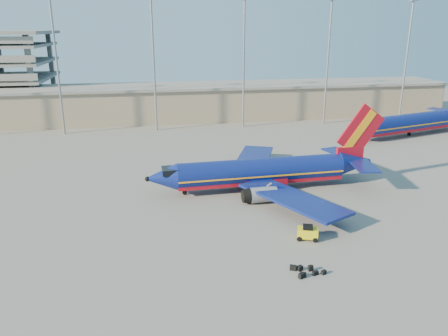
{
  "coord_description": "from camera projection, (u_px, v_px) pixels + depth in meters",
  "views": [
    {
      "loc": [
        -7.36,
        -52.04,
        22.01
      ],
      "look_at": [
        2.69,
        3.17,
        4.0
      ],
      "focal_mm": 35.0,
      "sensor_mm": 36.0,
      "label": 1
    }
  ],
  "objects": [
    {
      "name": "ground",
      "position": [
        208.0,
        206.0,
        56.73
      ],
      "size": [
        220.0,
        220.0,
        0.0
      ],
      "primitive_type": "plane",
      "color": "slate",
      "rests_on": "ground"
    },
    {
      "name": "light_mast_row",
      "position": [
        199.0,
        50.0,
        95.3
      ],
      "size": [
        101.6,
        1.6,
        28.65
      ],
      "color": "gray",
      "rests_on": "ground"
    },
    {
      "name": "baggage_tug",
      "position": [
        308.0,
        232.0,
        47.44
      ],
      "size": [
        2.57,
        2.04,
        1.61
      ],
      "rotation": [
        0.0,
        0.0,
        -0.35
      ],
      "color": "gold",
      "rests_on": "ground"
    },
    {
      "name": "aircraft_main",
      "position": [
        266.0,
        172.0,
        62.15
      ],
      "size": [
        34.82,
        33.48,
        11.79
      ],
      "rotation": [
        0.0,
        0.0,
        0.04
      ],
      "color": "navy",
      "rests_on": "ground"
    },
    {
      "name": "luggage_pile",
      "position": [
        305.0,
        271.0,
        41.0
      ],
      "size": [
        3.25,
        2.02,
        0.55
      ],
      "color": "black",
      "rests_on": "ground"
    },
    {
      "name": "terminal_building",
      "position": [
        214.0,
        101.0,
        111.44
      ],
      "size": [
        122.0,
        16.0,
        8.5
      ],
      "color": "gray",
      "rests_on": "ground"
    },
    {
      "name": "aircraft_second",
      "position": [
        414.0,
        122.0,
        93.49
      ],
      "size": [
        35.65,
        17.73,
        12.38
      ],
      "rotation": [
        0.0,
        0.0,
        0.28
      ],
      "color": "navy",
      "rests_on": "ground"
    }
  ]
}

